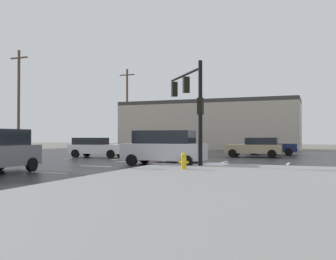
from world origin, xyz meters
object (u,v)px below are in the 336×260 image
object	(u,v)px
sedan_tan	(255,147)
utility_pole_far	(19,99)
utility_pole_distant	(127,107)
fire_hydrant	(184,161)
traffic_signal_mast	(191,98)
suv_red	(164,143)
sedan_white	(96,147)
sedan_navy	(269,146)
suv_silver	(164,147)

from	to	relation	value
sedan_tan	utility_pole_far	distance (m)	24.88
utility_pole_distant	utility_pole_far	bearing A→B (deg)	-108.99
utility_pole_distant	fire_hydrant	bearing A→B (deg)	-57.53
traffic_signal_mast	fire_hydrant	world-z (taller)	traffic_signal_mast
fire_hydrant	sedan_tan	xyz separation A→B (m)	(1.38, 13.79, 0.32)
suv_red	utility_pole_distant	size ratio (longest dim) A/B	0.45
sedan_white	sedan_navy	size ratio (longest dim) A/B	1.02
traffic_signal_mast	utility_pole_distant	bearing A→B (deg)	-4.40
fire_hydrant	utility_pole_far	distance (m)	27.22
sedan_white	utility_pole_distant	world-z (taller)	utility_pole_distant
sedan_white	suv_silver	xyz separation A→B (m)	(8.15, -5.53, 0.24)
sedan_white	sedan_navy	bearing A→B (deg)	31.81
fire_hydrant	suv_red	bearing A→B (deg)	115.96
sedan_white	utility_pole_far	xyz separation A→B (m)	(-12.57, 4.81, 4.76)
utility_pole_far	suv_red	bearing A→B (deg)	-0.92
sedan_white	utility_pole_far	world-z (taller)	utility_pole_far
utility_pole_distant	suv_silver	bearing A→B (deg)	-57.96
sedan_tan	suv_red	bearing A→B (deg)	1.51
suv_silver	sedan_navy	size ratio (longest dim) A/B	1.08
traffic_signal_mast	utility_pole_far	xyz separation A→B (m)	(-22.30, 10.14, 1.67)
fire_hydrant	utility_pole_distant	world-z (taller)	utility_pole_distant
sedan_tan	sedan_navy	size ratio (longest dim) A/B	1.01
sedan_navy	utility_pole_far	distance (m)	25.89
sedan_tan	suv_silver	distance (m)	11.19
sedan_navy	utility_pole_far	world-z (taller)	utility_pole_far
suv_silver	utility_pole_far	world-z (taller)	utility_pole_far
utility_pole_far	utility_pole_distant	bearing A→B (deg)	71.01
traffic_signal_mast	sedan_tan	xyz separation A→B (m)	(2.11, 10.36, -3.09)
fire_hydrant	sedan_navy	bearing A→B (deg)	83.62
fire_hydrant	utility_pole_distant	size ratio (longest dim) A/B	0.07
traffic_signal_mast	sedan_navy	distance (m)	15.16
suv_red	sedan_tan	size ratio (longest dim) A/B	1.07
suv_red	suv_silver	size ratio (longest dim) A/B	1.00
suv_silver	utility_pole_distant	xyz separation A→B (m)	(-15.66, 25.03, 4.60)
sedan_navy	sedan_white	bearing A→B (deg)	-144.17
fire_hydrant	suv_silver	world-z (taller)	suv_silver
traffic_signal_mast	suv_red	size ratio (longest dim) A/B	1.16
sedan_tan	traffic_signal_mast	bearing A→B (deg)	76.51
suv_red	sedan_tan	distance (m)	7.88
suv_silver	sedan_navy	xyz separation A→B (m)	(4.34, 14.79, -0.24)
sedan_white	sedan_tan	size ratio (longest dim) A/B	1.01
utility_pole_far	suv_silver	bearing A→B (deg)	-26.53
traffic_signal_mast	suv_red	bearing A→B (deg)	-8.99
suv_silver	sedan_navy	bearing A→B (deg)	-109.18
traffic_signal_mast	sedan_navy	bearing A→B (deg)	-49.87
fire_hydrant	suv_silver	bearing A→B (deg)	125.66
sedan_white	suv_silver	size ratio (longest dim) A/B	0.95
suv_red	sedan_navy	world-z (taller)	suv_red
sedan_white	utility_pole_far	size ratio (longest dim) A/B	0.43
sedan_white	suv_silver	bearing A→B (deg)	-38.91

